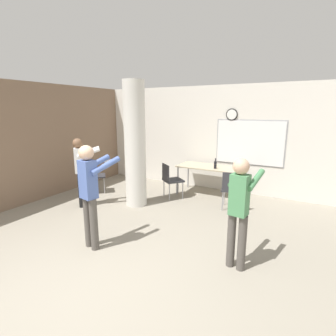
# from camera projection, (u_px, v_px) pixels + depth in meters

# --- Properties ---
(ground_plane) EXTENTS (24.00, 24.00, 0.00)m
(ground_plane) POSITION_uv_depth(u_px,v_px,m) (73.00, 297.00, 3.12)
(ground_plane) COLOR gray
(wall_left_accent) EXTENTS (0.12, 7.00, 2.80)m
(wall_left_accent) POSITION_uv_depth(u_px,v_px,m) (50.00, 141.00, 6.60)
(wall_left_accent) COLOR #7A604C
(wall_left_accent) RESTS_ON ground_plane
(wall_back) EXTENTS (8.00, 0.15, 2.80)m
(wall_back) POSITION_uv_depth(u_px,v_px,m) (217.00, 139.00, 7.11)
(wall_back) COLOR silver
(wall_back) RESTS_ON ground_plane
(support_pillar) EXTENTS (0.48, 0.48, 2.80)m
(support_pillar) POSITION_uv_depth(u_px,v_px,m) (135.00, 145.00, 5.85)
(support_pillar) COLOR silver
(support_pillar) RESTS_ON ground_plane
(folding_table) EXTENTS (1.58, 0.76, 0.75)m
(folding_table) POSITION_uv_depth(u_px,v_px,m) (209.00, 168.00, 6.74)
(folding_table) COLOR tan
(folding_table) RESTS_ON ground_plane
(bottle_on_table) EXTENTS (0.07, 0.07, 0.26)m
(bottle_on_table) POSITION_uv_depth(u_px,v_px,m) (215.00, 165.00, 6.46)
(bottle_on_table) COLOR black
(bottle_on_table) RESTS_ON folding_table
(chair_by_left_wall) EXTENTS (0.62, 0.62, 0.87)m
(chair_by_left_wall) POSITION_uv_depth(u_px,v_px,m) (94.00, 174.00, 6.93)
(chair_by_left_wall) COLOR #2D2D33
(chair_by_left_wall) RESTS_ON ground_plane
(chair_table_left) EXTENTS (0.62, 0.62, 0.87)m
(chair_table_left) POSITION_uv_depth(u_px,v_px,m) (171.00, 178.00, 6.49)
(chair_table_left) COLOR #2D2D33
(chair_table_left) RESTS_ON ground_plane
(chair_table_right) EXTENTS (0.52, 0.52, 0.87)m
(chair_table_right) POSITION_uv_depth(u_px,v_px,m) (232.00, 187.00, 5.72)
(chair_table_right) COLOR #2D2D33
(chair_table_right) RESTS_ON ground_plane
(person_playing_front) EXTENTS (0.46, 0.68, 1.66)m
(person_playing_front) POSITION_uv_depth(u_px,v_px,m) (90.00, 189.00, 4.04)
(person_playing_front) COLOR #514C47
(person_playing_front) RESTS_ON ground_plane
(person_playing_side) EXTENTS (0.40, 0.64, 1.57)m
(person_playing_side) POSITION_uv_depth(u_px,v_px,m) (239.00, 205.00, 3.52)
(person_playing_side) COLOR #514C47
(person_playing_side) RESTS_ON ground_plane
(person_watching_back) EXTENTS (0.59, 0.60, 1.56)m
(person_watching_back) POSITION_uv_depth(u_px,v_px,m) (80.00, 167.00, 5.86)
(person_watching_back) COLOR black
(person_watching_back) RESTS_ON ground_plane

